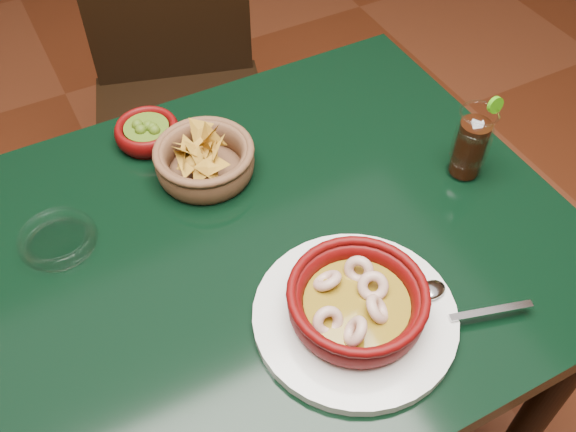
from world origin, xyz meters
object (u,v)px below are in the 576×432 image
dining_chair (179,92)px  chip_basket (204,160)px  dining_table (209,300)px  shrimp_plate (357,306)px  cola_drink (471,144)px

dining_chair → chip_basket: size_ratio=4.57×
dining_table → shrimp_plate: 0.28m
dining_chair → chip_basket: 0.60m
chip_basket → cola_drink: 0.46m
cola_drink → shrimp_plate: bearing=-152.8°
dining_table → dining_chair: (0.21, 0.71, -0.13)m
dining_table → cola_drink: 0.51m
dining_table → cola_drink: (0.49, -0.03, 0.16)m
dining_table → chip_basket: (0.08, 0.18, 0.13)m
dining_table → cola_drink: cola_drink is taller
shrimp_plate → chip_basket: bearing=101.1°
cola_drink → dining_chair: bearing=110.9°
chip_basket → cola_drink: size_ratio=1.35×
shrimp_plate → cola_drink: size_ratio=2.51×
dining_table → dining_chair: 0.75m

